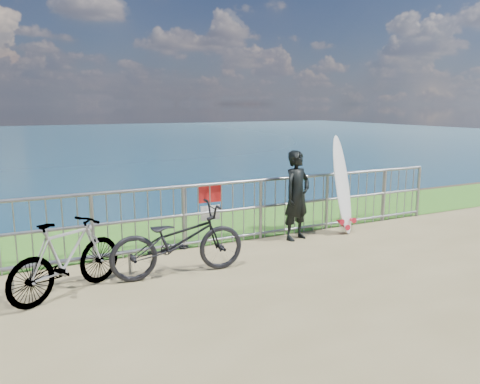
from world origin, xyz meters
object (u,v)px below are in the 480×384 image
bicycle_near (178,240)px  bicycle_far (67,257)px  surfer (297,195)px  surfboard (343,188)px

bicycle_near → bicycle_far: 1.54m
bicycle_far → surfer: bearing=-107.7°
surfboard → surfer: bearing=179.1°
surfer → bicycle_near: size_ratio=0.83×
surfer → surfboard: size_ratio=0.87×
surfer → surfboard: bearing=-17.2°
surfer → bicycle_near: surfer is taller
surfboard → bicycle_near: size_ratio=0.96×
bicycle_near → bicycle_far: bicycle_near is taller
surfboard → bicycle_far: surfboard is taller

